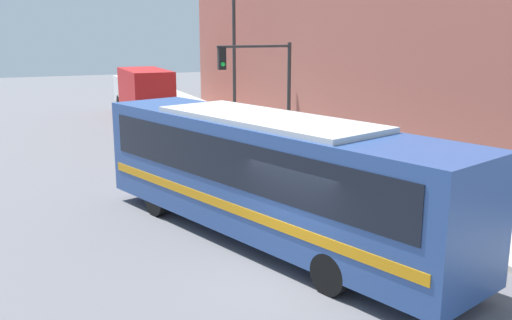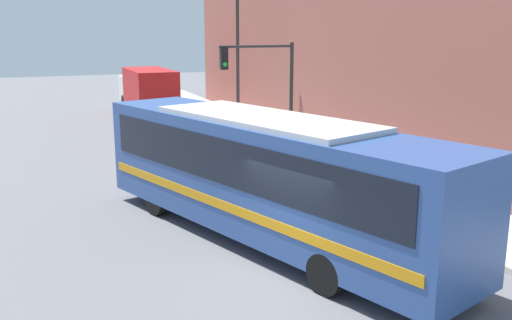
{
  "view_description": "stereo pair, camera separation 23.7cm",
  "coord_description": "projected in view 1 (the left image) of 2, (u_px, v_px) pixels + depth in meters",
  "views": [
    {
      "loc": [
        -5.39,
        -10.41,
        5.38
      ],
      "look_at": [
        1.24,
        5.45,
        1.41
      ],
      "focal_mm": 40.0,
      "sensor_mm": 36.0,
      "label": 1
    },
    {
      "loc": [
        -5.17,
        -10.5,
        5.38
      ],
      "look_at": [
        1.24,
        5.45,
        1.41
      ],
      "focal_mm": 40.0,
      "sensor_mm": 36.0,
      "label": 2
    }
  ],
  "objects": [
    {
      "name": "delivery_truck",
      "position": [
        143.0,
        89.0,
        36.98
      ],
      "size": [
        2.47,
        8.24,
        2.88
      ],
      "color": "#B21919",
      "rests_on": "ground_plane"
    },
    {
      "name": "traffic_light_pole",
      "position": [
        263.0,
        78.0,
        23.6
      ],
      "size": [
        3.28,
        0.35,
        4.66
      ],
      "color": "#2D2D2D",
      "rests_on": "sidewalk"
    },
    {
      "name": "fire_hydrant",
      "position": [
        360.0,
        174.0,
        19.33
      ],
      "size": [
        0.2,
        0.27,
        0.79
      ],
      "color": "gold",
      "rests_on": "sidewalk"
    },
    {
      "name": "building_facade",
      "position": [
        340.0,
        31.0,
        29.78
      ],
      "size": [
        6.0,
        30.13,
        10.52
      ],
      "color": "brown",
      "rests_on": "ground_plane"
    },
    {
      "name": "sidewalk",
      "position": [
        234.0,
        123.0,
        32.8
      ],
      "size": [
        2.94,
        70.0,
        0.17
      ],
      "color": "#B7B2A8",
      "rests_on": "ground_plane"
    },
    {
      "name": "city_bus",
      "position": [
        265.0,
        170.0,
        14.47
      ],
      "size": [
        5.94,
        11.8,
        3.27
      ],
      "rotation": [
        0.0,
        0.0,
        0.32
      ],
      "color": "#2D4C8C",
      "rests_on": "ground_plane"
    },
    {
      "name": "ground_plane",
      "position": [
        299.0,
        278.0,
        12.6
      ],
      "size": [
        120.0,
        120.0,
        0.0
      ],
      "primitive_type": "plane",
      "color": "slate"
    },
    {
      "name": "parking_meter",
      "position": [
        299.0,
        137.0,
        23.35
      ],
      "size": [
        0.14,
        0.14,
        1.3
      ],
      "color": "#2D2D2D",
      "rests_on": "sidewalk"
    },
    {
      "name": "street_lamp",
      "position": [
        228.0,
        35.0,
        29.78
      ],
      "size": [
        2.64,
        0.28,
        8.36
      ],
      "color": "#2D2D2D",
      "rests_on": "sidewalk"
    }
  ]
}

